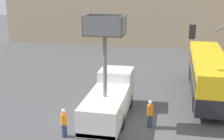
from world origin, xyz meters
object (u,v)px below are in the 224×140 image
object	(u,v)px
utility_truck	(110,97)
road_worker_near_truck	(64,123)
road_worker_directing	(150,114)
city_bus	(208,72)

from	to	relation	value
utility_truck	road_worker_near_truck	distance (m)	3.73
road_worker_directing	road_worker_near_truck	bearing A→B (deg)	29.05
utility_truck	city_bus	bearing A→B (deg)	41.68
utility_truck	road_worker_directing	distance (m)	2.90
road_worker_near_truck	city_bus	bearing A→B (deg)	7.07
road_worker_near_truck	road_worker_directing	xyz separation A→B (m)	(4.82, 2.26, 0.03)
utility_truck	road_worker_directing	size ratio (longest dim) A/B	3.96
utility_truck	road_worker_directing	world-z (taller)	utility_truck
city_bus	road_worker_near_truck	distance (m)	12.62
city_bus	utility_truck	bearing A→B (deg)	122.33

